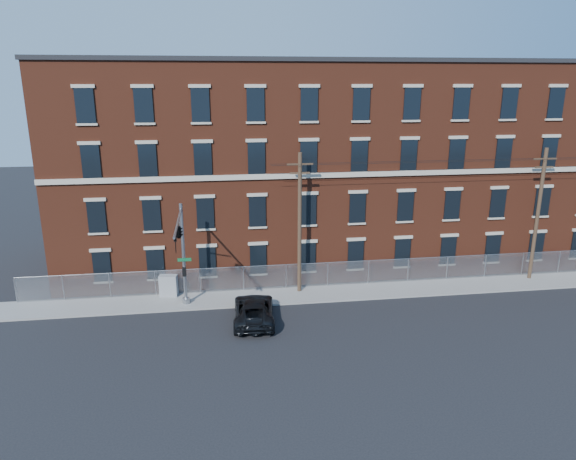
% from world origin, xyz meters
% --- Properties ---
extents(ground, '(140.00, 140.00, 0.00)m').
position_xyz_m(ground, '(0.00, 0.00, 0.00)').
color(ground, black).
rests_on(ground, ground).
extents(sidewalk, '(65.00, 3.00, 0.12)m').
position_xyz_m(sidewalk, '(12.00, 5.00, 0.06)').
color(sidewalk, gray).
rests_on(sidewalk, ground).
extents(mill_building, '(55.30, 14.32, 16.30)m').
position_xyz_m(mill_building, '(12.00, 13.93, 8.15)').
color(mill_building, '#602716').
rests_on(mill_building, ground).
extents(chain_link_fence, '(59.06, 0.06, 1.85)m').
position_xyz_m(chain_link_fence, '(12.00, 6.30, 1.06)').
color(chain_link_fence, '#A5A8AD').
rests_on(chain_link_fence, ground).
extents(traffic_signal_mast, '(0.90, 6.75, 7.00)m').
position_xyz_m(traffic_signal_mast, '(-6.00, 2.18, 5.39)').
color(traffic_signal_mast, '#9EA0A5').
rests_on(traffic_signal_mast, ground).
extents(utility_pole_near, '(1.80, 0.28, 10.00)m').
position_xyz_m(utility_pole_near, '(2.00, 5.60, 5.34)').
color(utility_pole_near, '#483524').
rests_on(utility_pole_near, ground).
extents(utility_pole_mid, '(1.80, 0.28, 10.00)m').
position_xyz_m(utility_pole_mid, '(20.00, 5.60, 5.34)').
color(utility_pole_mid, '#483524').
rests_on(utility_pole_mid, ground).
extents(overhead_wires, '(40.00, 0.62, 0.62)m').
position_xyz_m(overhead_wires, '(20.00, 5.60, 9.12)').
color(overhead_wires, black).
rests_on(overhead_wires, ground).
extents(pickup_truck, '(2.84, 5.51, 1.49)m').
position_xyz_m(pickup_truck, '(-1.61, 1.41, 0.74)').
color(pickup_truck, black).
rests_on(pickup_truck, ground).
extents(utility_cabinet, '(1.30, 0.80, 1.53)m').
position_xyz_m(utility_cabinet, '(-7.26, 6.00, 0.88)').
color(utility_cabinet, '#919497').
rests_on(utility_cabinet, sidewalk).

